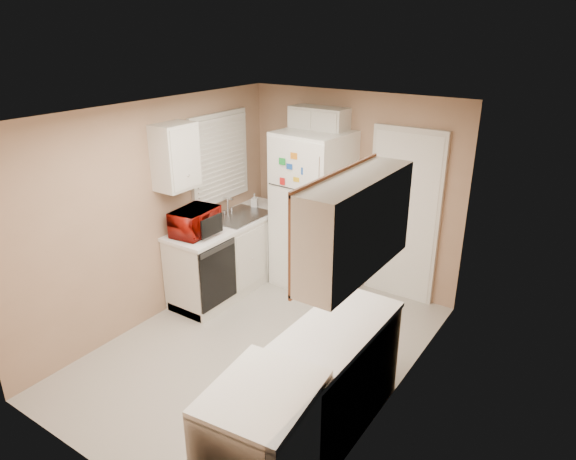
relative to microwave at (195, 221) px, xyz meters
The scene contains 19 objects.
floor 1.59m from the microwave, 16.40° to the right, with size 3.80×3.80×0.00m, color beige.
ceiling 1.80m from the microwave, 16.40° to the right, with size 3.80×3.80×0.00m, color white.
wall_left 0.45m from the microwave, 127.07° to the right, with size 3.80×3.80×0.00m, color tan.
wall_right 2.57m from the microwave, ahead, with size 3.80×3.80×0.00m, color tan.
wall_back 1.94m from the microwave, 53.77° to the left, with size 2.80×2.80×0.00m, color tan.
wall_front 2.52m from the microwave, 62.89° to the right, with size 2.80×2.80×0.00m, color tan.
left_counter 0.82m from the microwave, 85.39° to the left, with size 0.60×1.80×0.90m, color silver.
dishwasher 0.65m from the microwave, ahead, with size 0.03×0.58×0.72m, color black.
sink 0.74m from the microwave, 86.36° to the left, with size 0.54×0.74×0.16m, color gray.
microwave is the anchor object (origin of this frame).
soap_bottle 1.10m from the microwave, 90.24° to the left, with size 0.08×0.08×0.18m, color white.
window_blinds 0.93m from the microwave, 106.75° to the left, with size 0.10×0.98×1.08m, color silver.
upper_cabinet_left 0.77m from the microwave, 131.80° to the right, with size 0.30×0.45×0.70m, color silver.
refrigerator 1.47m from the microwave, 57.16° to the left, with size 0.80×0.78×1.95m, color white.
cabinet_over_fridge 1.86m from the microwave, 62.19° to the left, with size 0.70×0.30×0.40m, color silver.
interior_door 2.39m from the microwave, 39.53° to the left, with size 0.86×0.06×2.08m, color white.
right_counter 2.59m from the microwave, 26.86° to the right, with size 0.60×2.00×0.90m, color silver.
stove 2.92m from the microwave, 38.16° to the right, with size 0.64×0.79×0.96m, color white.
upper_cabinet_right 2.65m from the microwave, 19.26° to the right, with size 0.30×1.20×0.70m, color silver.
Camera 1 is at (2.72, -3.52, 3.10)m, focal length 32.00 mm.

